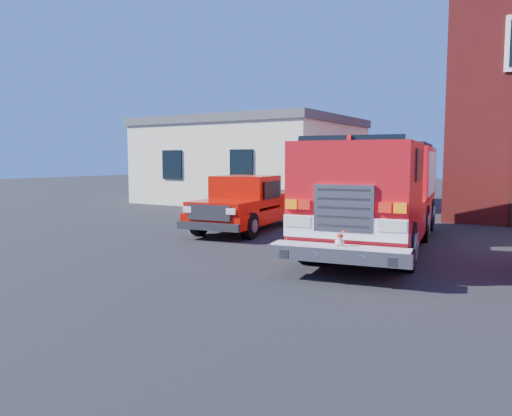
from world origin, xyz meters
The scene contains 4 objects.
ground centered at (0.00, 0.00, 0.00)m, with size 100.00×100.00×0.00m, color black.
side_building centered at (-9.00, 13.00, 2.20)m, with size 10.20×8.20×4.35m.
fire_engine centered at (1.04, 3.31, 1.42)m, with size 3.81×9.18×2.75m.
pickup_truck centered at (-3.41, 3.92, 0.82)m, with size 2.56×5.52×1.74m.
Camera 1 is at (5.11, -9.52, 2.25)m, focal length 35.00 mm.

